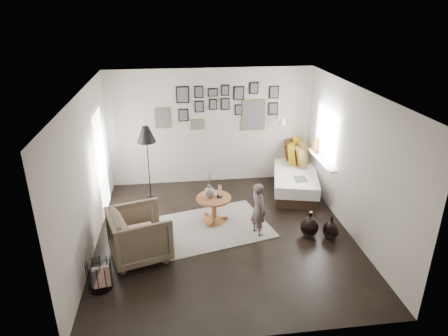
{
  "coord_description": "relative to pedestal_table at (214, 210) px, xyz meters",
  "views": [
    {
      "loc": [
        -0.81,
        -6.12,
        3.91
      ],
      "look_at": [
        0.05,
        0.5,
        1.1
      ],
      "focal_mm": 32.0,
      "sensor_mm": 36.0,
      "label": 1
    }
  ],
  "objects": [
    {
      "name": "candles",
      "position": [
        0.11,
        -0.0,
        0.4
      ],
      "size": [
        0.11,
        0.11,
        0.24
      ],
      "color": "black",
      "rests_on": "pedestal_table"
    },
    {
      "name": "wall_left",
      "position": [
        -2.11,
        -0.5,
        1.06
      ],
      "size": [
        0.0,
        4.8,
        4.8
      ],
      "primitive_type": "plane",
      "rotation": [
        1.57,
        0.0,
        1.57
      ],
      "color": "#ACA397",
      "rests_on": "ground"
    },
    {
      "name": "wall_right",
      "position": [
        2.39,
        -0.5,
        1.06
      ],
      "size": [
        0.0,
        4.8,
        4.8
      ],
      "primitive_type": "plane",
      "rotation": [
        1.57,
        0.0,
        -1.57
      ],
      "color": "#ACA397",
      "rests_on": "ground"
    },
    {
      "name": "floor_lamp",
      "position": [
        -1.23,
        1.06,
        1.16
      ],
      "size": [
        0.38,
        0.38,
        1.62
      ],
      "rotation": [
        0.0,
        0.0,
        -0.37
      ],
      "color": "black",
      "rests_on": "ground"
    },
    {
      "name": "magazine_on_daybed",
      "position": [
        1.89,
        0.67,
        0.24
      ],
      "size": [
        0.25,
        0.33,
        0.02
      ],
      "primitive_type": "cube",
      "rotation": [
        0.0,
        0.0,
        -0.06
      ],
      "color": "black",
      "rests_on": "daybed"
    },
    {
      "name": "wall_sconce",
      "position": [
        1.69,
        1.63,
        1.22
      ],
      "size": [
        0.18,
        0.36,
        0.16
      ],
      "color": "white",
      "rests_on": "wall_back"
    },
    {
      "name": "window_right",
      "position": [
        2.32,
        0.84,
        0.69
      ],
      "size": [
        0.15,
        1.32,
        1.3
      ],
      "color": "white",
      "rests_on": "wall_right"
    },
    {
      "name": "daybed",
      "position": [
        1.94,
        1.32,
        0.08
      ],
      "size": [
        1.36,
        2.22,
        1.03
      ],
      "rotation": [
        0.0,
        0.0,
        -0.24
      ],
      "color": "black",
      "rests_on": "ground"
    },
    {
      "name": "demijohn_small",
      "position": [
        1.99,
        -0.85,
        -0.07
      ],
      "size": [
        0.29,
        0.29,
        0.45
      ],
      "color": "black",
      "rests_on": "ground"
    },
    {
      "name": "ceiling",
      "position": [
        0.14,
        -0.5,
        2.36
      ],
      "size": [
        4.8,
        4.8,
        0.0
      ],
      "primitive_type": "plane",
      "rotation": [
        3.14,
        0.0,
        0.0
      ],
      "color": "white",
      "rests_on": "wall_back"
    },
    {
      "name": "wall_front",
      "position": [
        0.14,
        -2.9,
        1.06
      ],
      "size": [
        4.5,
        0.0,
        4.5
      ],
      "primitive_type": "plane",
      "rotation": [
        -1.57,
        0.0,
        0.0
      ],
      "color": "#ACA397",
      "rests_on": "ground"
    },
    {
      "name": "gallery_wall",
      "position": [
        0.43,
        1.88,
        1.5
      ],
      "size": [
        2.74,
        0.03,
        1.08
      ],
      "color": "brown",
      "rests_on": "wall_back"
    },
    {
      "name": "door_left",
      "position": [
        -2.09,
        0.7,
        0.81
      ],
      "size": [
        0.0,
        2.14,
        2.14
      ],
      "color": "white",
      "rests_on": "wall_left"
    },
    {
      "name": "child",
      "position": [
        0.74,
        -0.53,
        0.26
      ],
      "size": [
        0.37,
        0.43,
        1.0
      ],
      "primitive_type": "imported",
      "rotation": [
        0.0,
        0.0,
        1.99
      ],
      "color": "#64504F",
      "rests_on": "ground"
    },
    {
      "name": "pedestal_table",
      "position": [
        0.0,
        0.0,
        0.0
      ],
      "size": [
        0.66,
        0.66,
        0.52
      ],
      "rotation": [
        0.0,
        0.0,
        -0.21
      ],
      "color": "brown",
      "rests_on": "ground"
    },
    {
      "name": "ground",
      "position": [
        0.14,
        -0.5,
        -0.24
      ],
      "size": [
        4.8,
        4.8,
        0.0
      ],
      "primitive_type": "plane",
      "color": "black",
      "rests_on": "ground"
    },
    {
      "name": "wall_back",
      "position": [
        0.14,
        1.9,
        1.06
      ],
      "size": [
        4.5,
        0.0,
        4.5
      ],
      "primitive_type": "plane",
      "rotation": [
        1.57,
        0.0,
        0.0
      ],
      "color": "#ACA397",
      "rests_on": "ground"
    },
    {
      "name": "vase",
      "position": [
        -0.08,
        0.02,
        0.42
      ],
      "size": [
        0.19,
        0.19,
        0.47
      ],
      "color": "black",
      "rests_on": "pedestal_table"
    },
    {
      "name": "armchair_cushion",
      "position": [
        -1.28,
        -0.92,
        0.24
      ],
      "size": [
        0.47,
        0.47,
        0.17
      ],
      "primitive_type": "cube",
      "rotation": [
        -0.21,
        0.0,
        0.26
      ],
      "color": "white",
      "rests_on": "armchair"
    },
    {
      "name": "demijohn_large",
      "position": [
        1.64,
        -0.73,
        -0.05
      ],
      "size": [
        0.33,
        0.33,
        0.49
      ],
      "color": "black",
      "rests_on": "ground"
    },
    {
      "name": "rug",
      "position": [
        -0.11,
        -0.22,
        -0.23
      ],
      "size": [
        2.44,
        1.97,
        0.01
      ],
      "primitive_type": "cube",
      "rotation": [
        0.0,
        0.0,
        0.24
      ],
      "color": "silver",
      "rests_on": "ground"
    },
    {
      "name": "magazine_basket",
      "position": [
        -1.85,
        -1.68,
        -0.03
      ],
      "size": [
        0.44,
        0.44,
        0.43
      ],
      "rotation": [
        0.0,
        0.0,
        0.35
      ],
      "color": "black",
      "rests_on": "ground"
    },
    {
      "name": "armchair",
      "position": [
        -1.31,
        -0.97,
        0.18
      ],
      "size": [
        1.14,
        1.12,
        0.84
      ],
      "primitive_type": "imported",
      "rotation": [
        0.0,
        0.0,
        1.86
      ],
      "color": "brown",
      "rests_on": "ground"
    }
  ]
}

